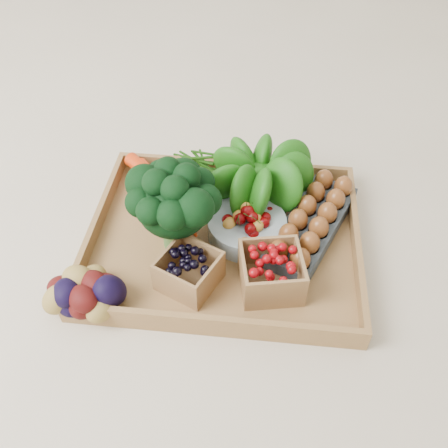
# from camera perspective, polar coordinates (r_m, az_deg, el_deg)

# --- Properties ---
(ground) EXTENTS (4.00, 4.00, 0.00)m
(ground) POSITION_cam_1_polar(r_m,az_deg,el_deg) (1.05, 0.00, -2.30)
(ground) COLOR beige
(ground) RESTS_ON ground
(tray) EXTENTS (0.55, 0.45, 0.01)m
(tray) POSITION_cam_1_polar(r_m,az_deg,el_deg) (1.05, 0.00, -2.02)
(tray) COLOR olive
(tray) RESTS_ON ground
(carrots) EXTENTS (0.23, 0.16, 0.05)m
(carrots) POSITION_cam_1_polar(r_m,az_deg,el_deg) (1.12, -6.77, 3.85)
(carrots) COLOR red
(carrots) RESTS_ON tray
(lettuce) EXTENTS (0.16, 0.16, 0.16)m
(lettuce) POSITION_cam_1_polar(r_m,az_deg,el_deg) (1.08, 4.00, 5.88)
(lettuce) COLOR #174A0B
(lettuce) RESTS_ON tray
(broccoli) EXTENTS (0.18, 0.18, 0.14)m
(broccoli) POSITION_cam_1_polar(r_m,az_deg,el_deg) (0.98, -5.60, 0.57)
(broccoli) COLOR black
(broccoli) RESTS_ON tray
(cherry_bowl) EXTENTS (0.16, 0.16, 0.04)m
(cherry_bowl) POSITION_cam_1_polar(r_m,az_deg,el_deg) (1.04, 2.63, -0.36)
(cherry_bowl) COLOR #8C9EA5
(cherry_bowl) RESTS_ON tray
(egg_carton) EXTENTS (0.21, 0.30, 0.03)m
(egg_carton) POSITION_cam_1_polar(r_m,az_deg,el_deg) (1.06, 9.92, -0.29)
(egg_carton) COLOR #3D464E
(egg_carton) RESTS_ON tray
(potatoes) EXTENTS (0.16, 0.16, 0.09)m
(potatoes) POSITION_cam_1_polar(r_m,az_deg,el_deg) (0.94, -16.11, -7.01)
(potatoes) COLOR #360908
(potatoes) RESTS_ON tray
(punnet_blackberry) EXTENTS (0.13, 0.13, 0.07)m
(punnet_blackberry) POSITION_cam_1_polar(r_m,az_deg,el_deg) (0.94, -4.03, -5.34)
(punnet_blackberry) COLOR black
(punnet_blackberry) RESTS_ON tray
(punnet_raspberry) EXTENTS (0.13, 0.13, 0.08)m
(punnet_raspberry) POSITION_cam_1_polar(r_m,az_deg,el_deg) (0.94, 5.42, -5.48)
(punnet_raspberry) COLOR maroon
(punnet_raspberry) RESTS_ON tray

